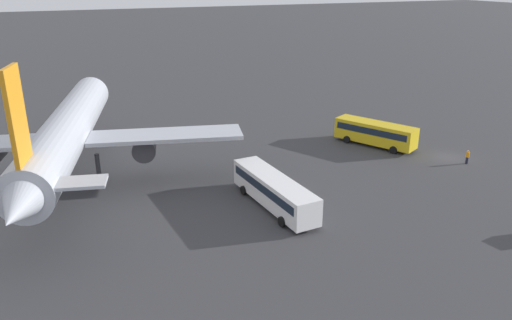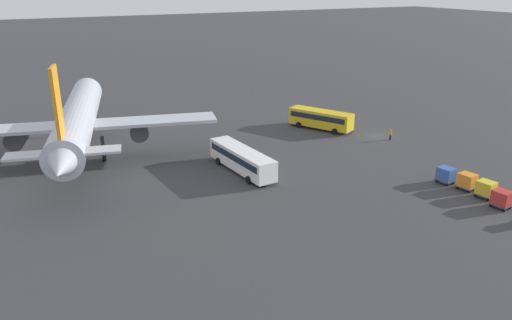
# 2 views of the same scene
# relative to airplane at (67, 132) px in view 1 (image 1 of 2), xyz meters

# --- Properties ---
(ground_plane) EXTENTS (600.00, 600.00, 0.00)m
(ground_plane) POSITION_rel_airplane_xyz_m (-10.25, -44.67, -5.93)
(ground_plane) COLOR #38383A
(airplane) EXTENTS (43.77, 37.69, 15.77)m
(airplane) POSITION_rel_airplane_xyz_m (0.00, 0.00, 0.00)
(airplane) COLOR #B2B7C1
(airplane) RESTS_ON ground
(shuttle_bus_near) EXTENTS (11.15, 7.58, 3.21)m
(shuttle_bus_near) POSITION_rel_airplane_xyz_m (-2.58, -38.78, -4.01)
(shuttle_bus_near) COLOR gold
(shuttle_bus_near) RESTS_ON ground
(shuttle_bus_far) EXTENTS (13.12, 3.88, 3.14)m
(shuttle_bus_far) POSITION_rel_airplane_xyz_m (-14.44, -18.09, -4.04)
(shuttle_bus_far) COLOR white
(shuttle_bus_far) RESTS_ON ground
(worker_person) EXTENTS (0.38, 0.38, 1.74)m
(worker_person) POSITION_rel_airplane_xyz_m (-12.84, -45.15, -5.06)
(worker_person) COLOR #1E1E2D
(worker_person) RESTS_ON ground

